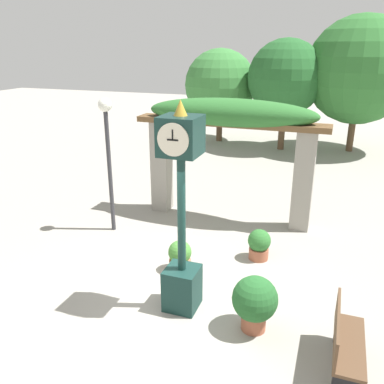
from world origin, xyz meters
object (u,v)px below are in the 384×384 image
object	(u,v)px
pedestal_clock	(181,217)
potted_plant_near_right	(259,244)
potted_plant_near_left	(255,301)
lamp_post	(107,139)
park_bench	(345,343)
potted_plant_far_left	(180,256)

from	to	relation	value
pedestal_clock	potted_plant_near_right	world-z (taller)	pedestal_clock
potted_plant_near_left	lamp_post	distance (m)	5.12
lamp_post	pedestal_clock	bearing A→B (deg)	-40.76
pedestal_clock	lamp_post	bearing A→B (deg)	139.24
park_bench	lamp_post	world-z (taller)	lamp_post
lamp_post	park_bench	bearing A→B (deg)	-28.56
potted_plant_near_right	park_bench	bearing A→B (deg)	-57.50
potted_plant_near_left	park_bench	distance (m)	1.42
potted_plant_far_left	lamp_post	world-z (taller)	lamp_post
potted_plant_near_right	lamp_post	xyz separation A→B (m)	(-3.69, 0.23, 1.96)
lamp_post	potted_plant_far_left	bearing A→B (deg)	-28.87
potted_plant_near_right	potted_plant_far_left	bearing A→B (deg)	-144.05
potted_plant_far_left	park_bench	size ratio (longest dim) A/B	0.49
pedestal_clock	park_bench	bearing A→B (deg)	-12.11
potted_plant_near_right	potted_plant_far_left	distance (m)	1.75
park_bench	lamp_post	xyz separation A→B (m)	(-5.42, 2.95, 1.88)
pedestal_clock	lamp_post	world-z (taller)	pedestal_clock
potted_plant_far_left	park_bench	distance (m)	3.58
potted_plant_near_left	pedestal_clock	bearing A→B (deg)	172.55
potted_plant_near_right	potted_plant_far_left	size ratio (longest dim) A/B	1.04
potted_plant_near_left	lamp_post	xyz separation A→B (m)	(-4.06, 2.55, 1.78)
pedestal_clock	potted_plant_near_right	distance (m)	2.72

